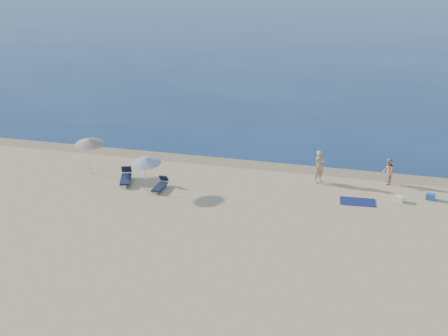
# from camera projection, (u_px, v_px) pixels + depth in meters

# --- Properties ---
(sea) EXTENTS (240.00, 160.00, 0.01)m
(sea) POSITION_uv_depth(u_px,v_px,m) (349.00, 12.00, 107.02)
(sea) COLOR navy
(sea) RESTS_ON ground
(wet_sand_strip) EXTENTS (240.00, 1.60, 0.00)m
(wet_sand_strip) POSITION_uv_depth(u_px,v_px,m) (296.00, 168.00, 34.73)
(wet_sand_strip) COLOR #847254
(wet_sand_strip) RESTS_ON ground
(person_left) EXTENTS (0.82, 0.85, 1.95)m
(person_left) POSITION_uv_depth(u_px,v_px,m) (319.00, 167.00, 32.36)
(person_left) COLOR tan
(person_left) RESTS_ON ground
(person_right) EXTENTS (0.62, 0.78, 1.55)m
(person_right) POSITION_uv_depth(u_px,v_px,m) (388.00, 171.00, 32.25)
(person_right) COLOR tan
(person_right) RESTS_ON ground
(beach_towel) EXTENTS (1.93, 1.14, 0.03)m
(beach_towel) POSITION_uv_depth(u_px,v_px,m) (358.00, 202.00, 30.30)
(beach_towel) COLOR #0F164B
(beach_towel) RESTS_ON ground
(white_bag) EXTENTS (0.45, 0.41, 0.33)m
(white_bag) POSITION_uv_depth(u_px,v_px,m) (399.00, 199.00, 30.29)
(white_bag) COLOR white
(white_bag) RESTS_ON ground
(blue_cooler) EXTENTS (0.54, 0.44, 0.33)m
(blue_cooler) POSITION_uv_depth(u_px,v_px,m) (431.00, 197.00, 30.53)
(blue_cooler) COLOR #1C4F9A
(blue_cooler) RESTS_ON ground
(umbrella_near) EXTENTS (1.88, 1.90, 2.14)m
(umbrella_near) POSITION_uv_depth(u_px,v_px,m) (146.00, 160.00, 30.93)
(umbrella_near) COLOR silver
(umbrella_near) RESTS_ON ground
(umbrella_far) EXTENTS (2.29, 2.30, 2.32)m
(umbrella_far) POSITION_uv_depth(u_px,v_px,m) (89.00, 141.00, 33.32)
(umbrella_far) COLOR silver
(umbrella_far) RESTS_ON ground
(lounger_left) EXTENTS (1.11, 1.87, 0.78)m
(lounger_left) POSITION_uv_depth(u_px,v_px,m) (126.00, 177.00, 32.68)
(lounger_left) COLOR #131B35
(lounger_left) RESTS_ON ground
(lounger_right) EXTENTS (0.56, 1.53, 0.66)m
(lounger_right) POSITION_uv_depth(u_px,v_px,m) (160.00, 185.00, 31.75)
(lounger_right) COLOR #131C36
(lounger_right) RESTS_ON ground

